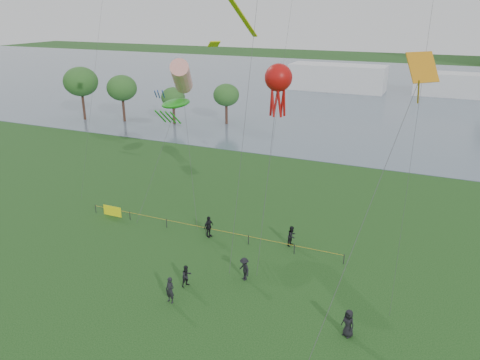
% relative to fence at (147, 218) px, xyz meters
% --- Properties ---
extents(lake, '(400.00, 120.00, 0.08)m').
position_rel_fence_xyz_m(lake, '(11.86, 84.23, -0.53)').
color(lake, slate).
rests_on(lake, ground_plane).
extents(pavilion_left, '(22.00, 8.00, 6.00)m').
position_rel_fence_xyz_m(pavilion_left, '(-0.14, 79.23, 2.45)').
color(pavilion_left, white).
rests_on(pavilion_left, ground_plane).
extents(pavilion_right, '(18.00, 7.00, 5.00)m').
position_rel_fence_xyz_m(pavilion_right, '(25.86, 82.23, 1.95)').
color(pavilion_right, silver).
rests_on(pavilion_right, ground_plane).
extents(trees, '(29.36, 12.13, 9.14)m').
position_rel_fence_xyz_m(trees, '(-25.70, 33.13, 5.27)').
color(trees, '#3C241B').
rests_on(trees, ground_plane).
extents(fence, '(24.07, 0.07, 1.05)m').
position_rel_fence_xyz_m(fence, '(0.00, 0.00, 0.00)').
color(fence, black).
rests_on(fence, ground_plane).
extents(spectator_a, '(0.90, 0.98, 1.62)m').
position_rel_fence_xyz_m(spectator_a, '(8.48, -7.50, 0.26)').
color(spectator_a, black).
rests_on(spectator_a, ground_plane).
extents(spectator_b, '(1.31, 1.21, 1.77)m').
position_rel_fence_xyz_m(spectator_b, '(11.91, -5.11, 0.33)').
color(spectator_b, black).
rests_on(spectator_b, ground_plane).
extents(spectator_c, '(0.75, 1.21, 1.91)m').
position_rel_fence_xyz_m(spectator_c, '(6.43, -0.09, 0.40)').
color(spectator_c, black).
rests_on(spectator_c, ground_plane).
extents(spectator_d, '(1.05, 0.93, 1.80)m').
position_rel_fence_xyz_m(spectator_d, '(20.08, -8.32, 0.34)').
color(spectator_d, black).
rests_on(spectator_d, ground_plane).
extents(spectator_f, '(0.75, 0.56, 1.87)m').
position_rel_fence_xyz_m(spectator_f, '(8.44, -9.65, 0.38)').
color(spectator_f, black).
rests_on(spectator_f, ground_plane).
extents(spectator_g, '(0.85, 0.98, 1.74)m').
position_rel_fence_xyz_m(spectator_g, '(13.49, 1.30, 0.31)').
color(spectator_g, black).
rests_on(spectator_g, ground_plane).
extents(kite_windsock, '(7.07, 8.80, 14.36)m').
position_rel_fence_xyz_m(kite_windsock, '(0.18, 7.02, 11.90)').
color(kite_windsock, '#3F3F42').
extents(kite_creature, '(2.15, 8.22, 10.46)m').
position_rel_fence_xyz_m(kite_creature, '(0.07, 5.90, 9.48)').
color(kite_creature, '#3F3F42').
extents(kite_octopus, '(2.07, 6.39, 14.84)m').
position_rel_fence_xyz_m(kite_octopus, '(11.98, 1.12, 13.15)').
color(kite_octopus, '#3F3F42').
extents(kite_delta, '(4.54, 12.13, 16.79)m').
position_rel_fence_xyz_m(kite_delta, '(22.20, -9.13, 14.80)').
color(kite_delta, '#3F3F42').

